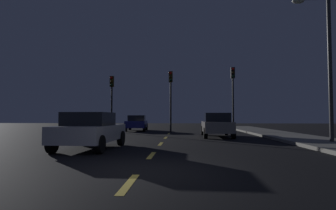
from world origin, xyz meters
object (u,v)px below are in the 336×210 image
(street_lamp_right, at_px, (324,54))
(traffic_signal_left, at_px, (112,93))
(car_adjacent_lane, at_px, (90,130))
(car_oncoming_far, at_px, (137,123))
(traffic_signal_right, at_px, (233,87))
(traffic_signal_center, at_px, (171,90))
(car_stopped_ahead, at_px, (217,125))

(street_lamp_right, bearing_deg, traffic_signal_left, 142.09)
(car_adjacent_lane, relative_size, car_oncoming_far, 0.96)
(traffic_signal_right, bearing_deg, traffic_signal_center, -179.99)
(car_adjacent_lane, relative_size, street_lamp_right, 0.57)
(traffic_signal_left, bearing_deg, car_stopped_ahead, -32.04)
(traffic_signal_center, height_order, car_adjacent_lane, traffic_signal_center)
(traffic_signal_right, height_order, car_oncoming_far, traffic_signal_right)
(car_stopped_ahead, bearing_deg, traffic_signal_center, 121.75)
(traffic_signal_right, xyz_separation_m, car_adjacent_lane, (-7.79, -11.84, -2.98))
(traffic_signal_left, bearing_deg, car_oncoming_far, 51.53)
(traffic_signal_left, xyz_separation_m, car_stopped_ahead, (8.09, -5.06, -2.53))
(traffic_signal_center, distance_m, car_oncoming_far, 4.80)
(traffic_signal_center, bearing_deg, traffic_signal_right, 0.01)
(traffic_signal_right, xyz_separation_m, street_lamp_right, (2.37, -9.68, 0.43))
(traffic_signal_left, bearing_deg, street_lamp_right, -37.91)
(traffic_signal_center, height_order, car_stopped_ahead, traffic_signal_center)
(street_lamp_right, bearing_deg, traffic_signal_right, 103.72)
(car_oncoming_far, bearing_deg, traffic_signal_right, -14.92)
(car_stopped_ahead, height_order, car_oncoming_far, car_stopped_ahead)
(car_adjacent_lane, xyz_separation_m, street_lamp_right, (10.16, 2.15, 3.41))
(traffic_signal_right, xyz_separation_m, car_stopped_ahead, (-1.98, -5.06, -2.95))
(traffic_signal_right, distance_m, car_oncoming_far, 9.11)
(traffic_signal_left, height_order, traffic_signal_center, traffic_signal_center)
(traffic_signal_left, xyz_separation_m, car_oncoming_far, (1.76, 2.22, -2.58))
(car_oncoming_far, distance_m, street_lamp_right, 16.35)
(traffic_signal_center, distance_m, car_adjacent_lane, 12.45)
(car_stopped_ahead, xyz_separation_m, car_oncoming_far, (-6.33, 7.28, -0.04))
(traffic_signal_center, relative_size, car_stopped_ahead, 1.20)
(traffic_signal_left, xyz_separation_m, traffic_signal_center, (4.96, 0.00, 0.23))
(traffic_signal_left, height_order, street_lamp_right, street_lamp_right)
(traffic_signal_center, relative_size, car_oncoming_far, 1.23)
(traffic_signal_left, distance_m, street_lamp_right, 15.78)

